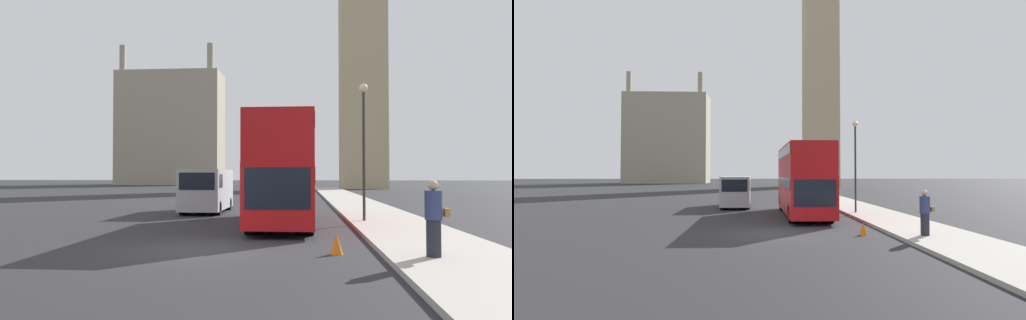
% 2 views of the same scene
% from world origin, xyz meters
% --- Properties ---
extents(ground_plane, '(300.00, 300.00, 0.00)m').
position_xyz_m(ground_plane, '(0.00, 0.00, 0.00)').
color(ground_plane, '#28282B').
extents(sidewalk_strip, '(3.50, 120.00, 0.15)m').
position_xyz_m(sidewalk_strip, '(6.75, 0.00, 0.07)').
color(sidewalk_strip, '#ADA89E').
rests_on(sidewalk_strip, ground_plane).
extents(building_block_distant, '(20.13, 10.00, 26.94)m').
position_xyz_m(building_block_distant, '(-22.51, 83.28, 11.08)').
color(building_block_distant, '#9E937F').
rests_on(building_block_distant, ground_plane).
extents(red_double_decker_bus, '(2.45, 10.29, 4.31)m').
position_xyz_m(red_double_decker_bus, '(2.19, 7.17, 2.40)').
color(red_double_decker_bus, '#B71114').
rests_on(red_double_decker_bus, ground_plane).
extents(white_van, '(2.16, 5.71, 2.38)m').
position_xyz_m(white_van, '(-2.22, 13.40, 1.28)').
color(white_van, '#B2B7BC').
rests_on(white_van, ground_plane).
extents(pedestrian, '(0.57, 0.41, 1.83)m').
position_xyz_m(pedestrian, '(6.11, -1.62, 1.06)').
color(pedestrian, '#23232D').
rests_on(pedestrian, sidewalk_strip).
extents(street_lamp, '(0.36, 0.36, 5.85)m').
position_xyz_m(street_lamp, '(5.65, 7.68, 3.98)').
color(street_lamp, '#2D332D').
rests_on(street_lamp, sidewalk_strip).
extents(traffic_cone, '(0.36, 0.36, 0.55)m').
position_xyz_m(traffic_cone, '(3.87, -0.53, 0.28)').
color(traffic_cone, orange).
rests_on(traffic_cone, ground_plane).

